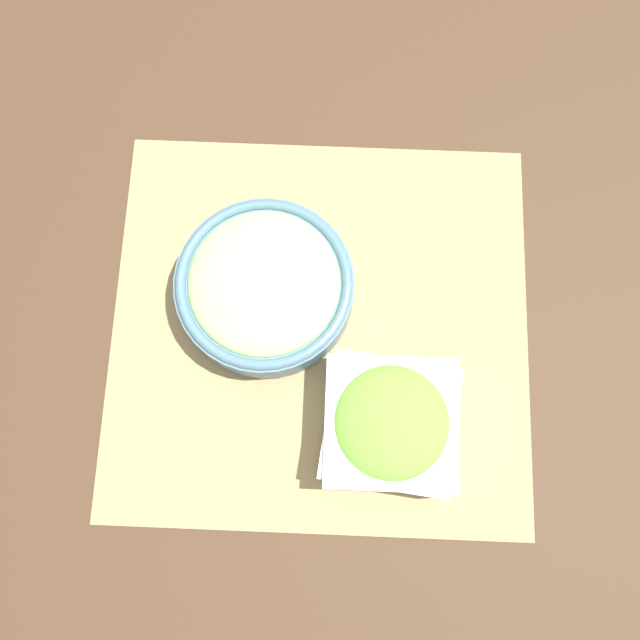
{
  "coord_description": "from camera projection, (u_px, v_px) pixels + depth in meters",
  "views": [
    {
      "loc": [
        -0.15,
        -0.01,
        0.69
      ],
      "look_at": [
        0.0,
        0.0,
        0.03
      ],
      "focal_mm": 35.0,
      "sensor_mm": 36.0,
      "label": 1
    }
  ],
  "objects": [
    {
      "name": "ground_plane",
      "position": [
        320.0,
        327.0,
        0.71
      ],
      "size": [
        3.0,
        3.0,
        0.0
      ],
      "primitive_type": "plane",
      "color": "#422D1E"
    },
    {
      "name": "placemat",
      "position": [
        320.0,
        326.0,
        0.71
      ],
      "size": [
        0.45,
        0.47,
        0.0
      ],
      "color": "#937F56",
      "rests_on": "ground_plane"
    },
    {
      "name": "lettuce_bowl",
      "position": [
        390.0,
        423.0,
        0.65
      ],
      "size": [
        0.15,
        0.15,
        0.07
      ],
      "color": "white",
      "rests_on": "placemat"
    },
    {
      "name": "cucumber_bowl",
      "position": [
        265.0,
        286.0,
        0.68
      ],
      "size": [
        0.2,
        0.2,
        0.07
      ],
      "color": "slate",
      "rests_on": "placemat"
    }
  ]
}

